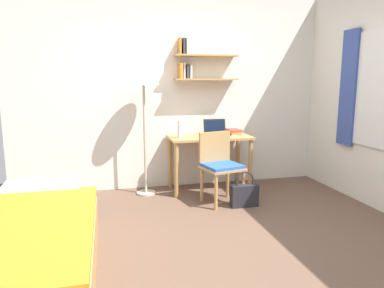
# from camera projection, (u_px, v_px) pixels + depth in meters

# --- Properties ---
(ground_plane) EXTENTS (5.28, 5.28, 0.00)m
(ground_plane) POSITION_uv_depth(u_px,v_px,m) (224.00, 249.00, 3.12)
(ground_plane) COLOR brown
(wall_back) EXTENTS (4.40, 0.27, 2.60)m
(wall_back) POSITION_uv_depth(u_px,v_px,m) (178.00, 91.00, 4.83)
(wall_back) COLOR silver
(wall_back) RESTS_ON ground_plane
(bed) EXTENTS (0.95, 2.04, 0.54)m
(bed) POSITION_uv_depth(u_px,v_px,m) (28.00, 250.00, 2.59)
(bed) COLOR #B2844C
(bed) RESTS_ON ground_plane
(desk) EXTENTS (1.07, 0.55, 0.73)m
(desk) POSITION_uv_depth(u_px,v_px,m) (209.00, 146.00, 4.73)
(desk) COLOR #B2844C
(desk) RESTS_ON ground_plane
(desk_chair) EXTENTS (0.52, 0.50, 0.84)m
(desk_chair) POSITION_uv_depth(u_px,v_px,m) (220.00, 163.00, 4.26)
(desk_chair) COLOR #B2844C
(desk_chair) RESTS_ON ground_plane
(standing_lamp) EXTENTS (0.38, 0.38, 1.61)m
(standing_lamp) POSITION_uv_depth(u_px,v_px,m) (144.00, 83.00, 4.39)
(standing_lamp) COLOR #B2A893
(standing_lamp) RESTS_ON ground_plane
(laptop) EXTENTS (0.31, 0.22, 0.21)m
(laptop) POSITION_uv_depth(u_px,v_px,m) (216.00, 131.00, 4.77)
(laptop) COLOR black
(laptop) RESTS_ON desk
(water_bottle) EXTENTS (0.07, 0.07, 0.22)m
(water_bottle) POSITION_uv_depth(u_px,v_px,m) (180.00, 129.00, 4.51)
(water_bottle) COLOR silver
(water_bottle) RESTS_ON desk
(book_stack) EXTENTS (0.18, 0.24, 0.07)m
(book_stack) POSITION_uv_depth(u_px,v_px,m) (234.00, 131.00, 4.84)
(book_stack) COLOR silver
(book_stack) RESTS_ON desk
(handbag) EXTENTS (0.32, 0.11, 0.42)m
(handbag) POSITION_uv_depth(u_px,v_px,m) (244.00, 195.00, 4.15)
(handbag) COLOR #232328
(handbag) RESTS_ON ground_plane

